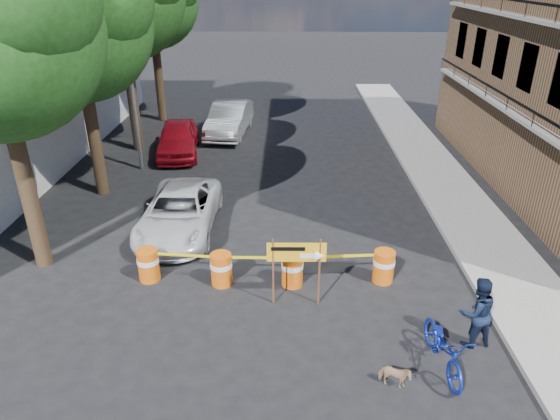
{
  "coord_description": "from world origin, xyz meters",
  "views": [
    {
      "loc": [
        0.07,
        -10.04,
        7.6
      ],
      "look_at": [
        -0.1,
        2.93,
        1.3
      ],
      "focal_mm": 32.0,
      "sensor_mm": 36.0,
      "label": 1
    }
  ],
  "objects_px": {
    "barrel_far_right": "(384,266)",
    "barrel_mid_right": "(292,269)",
    "bicycle": "(447,329)",
    "barrel_mid_left": "(221,269)",
    "pedestrian": "(477,312)",
    "suv_white": "(180,212)",
    "sedan_red": "(178,138)",
    "sedan_silver": "(229,119)",
    "detour_sign": "(304,257)",
    "barrel_far_left": "(148,264)",
    "dog": "(395,376)"
  },
  "relations": [
    {
      "from": "barrel_far_right",
      "to": "bicycle",
      "type": "relative_size",
      "value": 0.45
    },
    {
      "from": "barrel_mid_left",
      "to": "suv_white",
      "type": "bearing_deg",
      "value": 119.24
    },
    {
      "from": "sedan_silver",
      "to": "pedestrian",
      "type": "bearing_deg",
      "value": -60.23
    },
    {
      "from": "sedan_red",
      "to": "barrel_far_left",
      "type": "bearing_deg",
      "value": -90.82
    },
    {
      "from": "detour_sign",
      "to": "barrel_far_left",
      "type": "bearing_deg",
      "value": 165.57
    },
    {
      "from": "barrel_far_right",
      "to": "sedan_red",
      "type": "bearing_deg",
      "value": 126.58
    },
    {
      "from": "pedestrian",
      "to": "suv_white",
      "type": "relative_size",
      "value": 0.36
    },
    {
      "from": "barrel_far_left",
      "to": "sedan_silver",
      "type": "xyz_separation_m",
      "value": [
        0.81,
        13.16,
        0.33
      ]
    },
    {
      "from": "dog",
      "to": "pedestrian",
      "type": "bearing_deg",
      "value": -38.96
    },
    {
      "from": "detour_sign",
      "to": "pedestrian",
      "type": "bearing_deg",
      "value": -21.54
    },
    {
      "from": "barrel_far_right",
      "to": "barrel_mid_right",
      "type": "bearing_deg",
      "value": -175.27
    },
    {
      "from": "barrel_far_right",
      "to": "suv_white",
      "type": "relative_size",
      "value": 0.19
    },
    {
      "from": "sedan_silver",
      "to": "barrel_mid_right",
      "type": "bearing_deg",
      "value": -71.63
    },
    {
      "from": "detour_sign",
      "to": "pedestrian",
      "type": "relative_size",
      "value": 1.08
    },
    {
      "from": "barrel_mid_left",
      "to": "bicycle",
      "type": "distance_m",
      "value": 5.86
    },
    {
      "from": "barrel_mid_right",
      "to": "suv_white",
      "type": "distance_m",
      "value": 4.64
    },
    {
      "from": "detour_sign",
      "to": "barrel_mid_right",
      "type": "bearing_deg",
      "value": 107.41
    },
    {
      "from": "pedestrian",
      "to": "barrel_mid_right",
      "type": "bearing_deg",
      "value": -41.64
    },
    {
      "from": "bicycle",
      "to": "suv_white",
      "type": "distance_m",
      "value": 8.98
    },
    {
      "from": "sedan_red",
      "to": "barrel_far_right",
      "type": "bearing_deg",
      "value": -60.99
    },
    {
      "from": "barrel_mid_right",
      "to": "bicycle",
      "type": "bearing_deg",
      "value": -44.02
    },
    {
      "from": "dog",
      "to": "sedan_red",
      "type": "height_order",
      "value": "sedan_red"
    },
    {
      "from": "barrel_mid_left",
      "to": "detour_sign",
      "type": "xyz_separation_m",
      "value": [
        2.14,
        -0.84,
        0.87
      ]
    },
    {
      "from": "sedan_silver",
      "to": "barrel_mid_left",
      "type": "bearing_deg",
      "value": -79.45
    },
    {
      "from": "suv_white",
      "to": "sedan_red",
      "type": "height_order",
      "value": "sedan_red"
    },
    {
      "from": "barrel_far_left",
      "to": "barrel_mid_left",
      "type": "height_order",
      "value": "same"
    },
    {
      "from": "bicycle",
      "to": "dog",
      "type": "bearing_deg",
      "value": -158.11
    },
    {
      "from": "barrel_far_left",
      "to": "pedestrian",
      "type": "distance_m",
      "value": 8.23
    },
    {
      "from": "suv_white",
      "to": "sedan_silver",
      "type": "distance_m",
      "value": 10.37
    },
    {
      "from": "barrel_far_left",
      "to": "sedan_red",
      "type": "distance_m",
      "value": 10.16
    },
    {
      "from": "barrel_mid_left",
      "to": "barrel_far_left",
      "type": "bearing_deg",
      "value": 174.7
    },
    {
      "from": "detour_sign",
      "to": "bicycle",
      "type": "relative_size",
      "value": 0.91
    },
    {
      "from": "barrel_mid_right",
      "to": "bicycle",
      "type": "distance_m",
      "value": 4.37
    },
    {
      "from": "sedan_silver",
      "to": "sedan_red",
      "type": "bearing_deg",
      "value": -117.54
    },
    {
      "from": "detour_sign",
      "to": "dog",
      "type": "relative_size",
      "value": 2.86
    },
    {
      "from": "suv_white",
      "to": "barrel_mid_right",
      "type": "bearing_deg",
      "value": -39.84
    },
    {
      "from": "suv_white",
      "to": "sedan_silver",
      "type": "bearing_deg",
      "value": 87.61
    },
    {
      "from": "barrel_far_left",
      "to": "dog",
      "type": "relative_size",
      "value": 1.4
    },
    {
      "from": "barrel_far_left",
      "to": "sedan_red",
      "type": "bearing_deg",
      "value": 96.75
    },
    {
      "from": "barrel_mid_left",
      "to": "barrel_mid_right",
      "type": "relative_size",
      "value": 1.0
    },
    {
      "from": "bicycle",
      "to": "suv_white",
      "type": "xyz_separation_m",
      "value": [
        -6.66,
        6.01,
        -0.35
      ]
    },
    {
      "from": "detour_sign",
      "to": "dog",
      "type": "distance_m",
      "value": 3.43
    },
    {
      "from": "barrel_far_left",
      "to": "dog",
      "type": "xyz_separation_m",
      "value": [
        5.86,
        -3.78,
        -0.2
      ]
    },
    {
      "from": "barrel_mid_left",
      "to": "detour_sign",
      "type": "height_order",
      "value": "detour_sign"
    },
    {
      "from": "bicycle",
      "to": "sedan_red",
      "type": "bearing_deg",
      "value": 115.88
    },
    {
      "from": "suv_white",
      "to": "detour_sign",
      "type": "bearing_deg",
      "value": -44.76
    },
    {
      "from": "sedan_red",
      "to": "sedan_silver",
      "type": "height_order",
      "value": "sedan_silver"
    },
    {
      "from": "barrel_mid_left",
      "to": "dog",
      "type": "bearing_deg",
      "value": -42.82
    },
    {
      "from": "barrel_mid_right",
      "to": "barrel_far_right",
      "type": "distance_m",
      "value": 2.44
    },
    {
      "from": "bicycle",
      "to": "sedan_red",
      "type": "relative_size",
      "value": 0.46
    }
  ]
}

